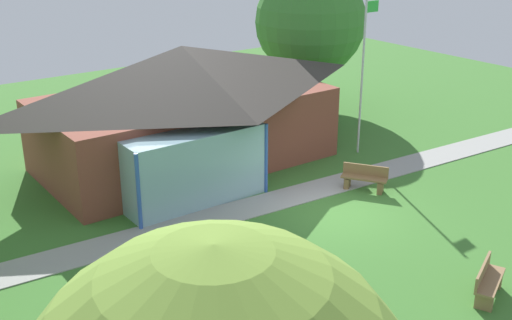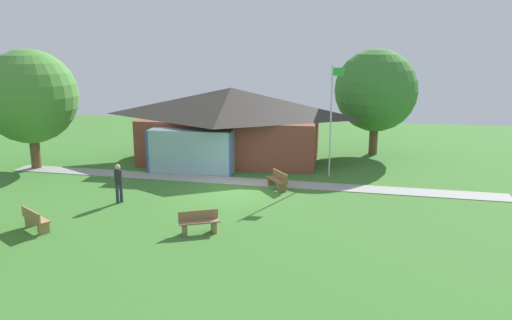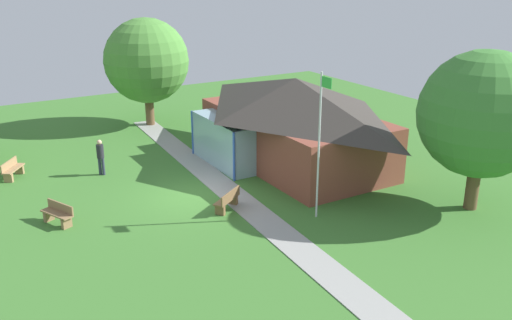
{
  "view_description": "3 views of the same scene",
  "coord_description": "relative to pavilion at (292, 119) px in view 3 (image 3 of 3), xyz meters",
  "views": [
    {
      "loc": [
        -12.35,
        -13.02,
        8.56
      ],
      "look_at": [
        -0.76,
        2.83,
        0.99
      ],
      "focal_mm": 44.99,
      "sensor_mm": 36.0,
      "label": 1
    },
    {
      "loc": [
        4.89,
        -23.29,
        7.1
      ],
      "look_at": [
        0.86,
        1.13,
        1.26
      ],
      "focal_mm": 36.27,
      "sensor_mm": 36.0,
      "label": 2
    },
    {
      "loc": [
        20.65,
        -9.17,
        9.51
      ],
      "look_at": [
        0.68,
        2.7,
        1.38
      ],
      "focal_mm": 39.31,
      "sensor_mm": 36.0,
      "label": 3
    }
  ],
  "objects": [
    {
      "name": "footpath",
      "position": [
        1.54,
        -4.53,
        -2.22
      ],
      "size": [
        25.58,
        2.85,
        0.03
      ],
      "primitive_type": "cube",
      "rotation": [
        0.0,
        0.0,
        -0.06
      ],
      "color": "#999993",
      "rests_on": "ground_plane"
    },
    {
      "name": "tree_west_hedge",
      "position": [
        -10.31,
        -3.62,
        1.77
      ],
      "size": [
        5.11,
        5.11,
        6.57
      ],
      "color": "brown",
      "rests_on": "ground_plane"
    },
    {
      "name": "bench_front_left",
      "position": [
        -4.83,
        -12.49,
        -1.84
      ],
      "size": [
        1.49,
        1.21,
        0.84
      ],
      "rotation": [
        0.0,
        0.0,
        5.68
      ],
      "color": "#9E7A51",
      "rests_on": "ground_plane"
    },
    {
      "name": "bench_front_center",
      "position": [
        1.36,
        -11.75,
        -1.84
      ],
      "size": [
        1.55,
        1.02,
        0.84
      ],
      "rotation": [
        0.0,
        0.0,
        3.56
      ],
      "color": "olive",
      "rests_on": "ground_plane"
    },
    {
      "name": "flagpole",
      "position": [
        5.97,
        -2.79,
        0.96
      ],
      "size": [
        0.64,
        0.08,
        5.81
      ],
      "color": "silver",
      "rests_on": "ground_plane"
    },
    {
      "name": "ground_plane",
      "position": [
        1.54,
        -6.07,
        -2.24
      ],
      "size": [
        44.0,
        44.0,
        0.0
      ],
      "primitive_type": "plane",
      "color": "#3D752D"
    },
    {
      "name": "tree_behind_pavilion_right",
      "position": [
        8.51,
        3.16,
        1.74
      ],
      "size": [
        5.03,
        5.03,
        6.51
      ],
      "color": "brown",
      "rests_on": "ground_plane"
    },
    {
      "name": "pavilion",
      "position": [
        0.0,
        0.0,
        0.0
      ],
      "size": [
        11.06,
        7.11,
        4.3
      ],
      "color": "brown",
      "rests_on": "ground_plane"
    },
    {
      "name": "visitor_strolling_lawn",
      "position": [
        -3.11,
        -8.77,
        -1.22
      ],
      "size": [
        0.34,
        0.34,
        1.74
      ],
      "rotation": [
        0.0,
        0.0,
        3.9
      ],
      "color": "#2D3347",
      "rests_on": "ground_plane"
    },
    {
      "name": "bench_rear_near_path",
      "position": [
        3.54,
        -5.51,
        -1.84
      ],
      "size": [
        1.2,
        1.49,
        0.84
      ],
      "rotation": [
        0.0,
        0.0,
        2.16
      ],
      "color": "brown",
      "rests_on": "ground_plane"
    }
  ]
}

